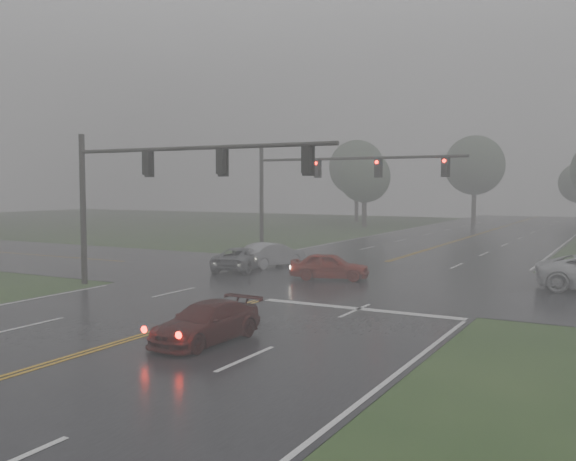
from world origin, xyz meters
The scene contains 12 objects.
main_road centered at (0.00, 20.00, 0.00)m, with size 18.00×160.00×0.02m, color black.
cross_street centered at (0.00, 22.00, 0.00)m, with size 120.00×14.00×0.02m, color black.
stop_bar centered at (4.50, 14.40, 0.00)m, with size 8.50×0.50×0.01m, color silver.
sedan_maroon centered at (2.35, 7.08, 0.00)m, with size 1.73×4.26×1.24m, color #3D0D0B.
sedan_red centered at (0.05, 21.21, 0.00)m, with size 1.66×4.13×1.41m, color maroon.
sedan_silver centered at (-5.21, 24.21, 0.00)m, with size 1.56×4.49×1.48m, color gray.
car_grey centered at (-6.00, 22.08, 0.00)m, with size 2.20×4.78×1.33m, color #54575B.
signal_gantry_near centered at (-5.84, 14.04, 5.27)m, with size 14.07×0.33×7.48m.
signal_gantry_far centered at (-5.43, 31.32, 5.44)m, with size 15.17×0.39×7.68m.
tree_nw_a centered at (-14.56, 62.31, 5.96)m, with size 6.17×6.17×9.07m.
tree_n_mid centered at (-5.11, 77.69, 7.63)m, with size 7.90×7.90×11.60m.
tree_nw_b centered at (-19.83, 72.58, 7.36)m, with size 7.61×7.61×11.18m.
Camera 1 is at (14.13, -9.11, 4.92)m, focal length 40.00 mm.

